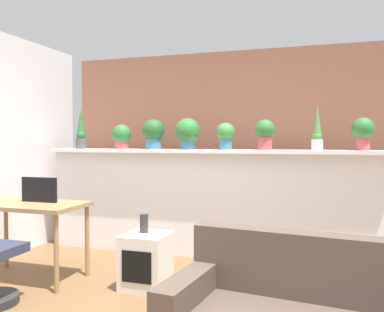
{
  "coord_description": "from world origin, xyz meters",
  "views": [
    {
      "loc": [
        1.24,
        -2.55,
        1.35
      ],
      "look_at": [
        0.08,
        1.13,
        1.21
      ],
      "focal_mm": 37.97,
      "sensor_mm": 36.0,
      "label": 1
    }
  ],
  "objects_px": {
    "potted_plant_0": "(81,132)",
    "potted_plant_3": "(188,132)",
    "potted_plant_1": "(122,136)",
    "potted_plant_2": "(153,133)",
    "potted_plant_4": "(226,135)",
    "potted_plant_6": "(317,131)",
    "potted_plant_5": "(265,133)",
    "desk": "(28,211)",
    "vase_on_shelf": "(144,223)",
    "potted_plant_7": "(363,131)",
    "tv_monitor": "(39,190)",
    "side_cube_shelf": "(146,261)"
  },
  "relations": [
    {
      "from": "tv_monitor",
      "to": "potted_plant_6",
      "type": "bearing_deg",
      "value": 23.21
    },
    {
      "from": "potted_plant_0",
      "to": "potted_plant_2",
      "type": "relative_size",
      "value": 1.39
    },
    {
      "from": "desk",
      "to": "tv_monitor",
      "type": "xyz_separation_m",
      "value": [
        0.07,
        0.08,
        0.21
      ]
    },
    {
      "from": "vase_on_shelf",
      "to": "side_cube_shelf",
      "type": "bearing_deg",
      "value": -52.34
    },
    {
      "from": "potted_plant_3",
      "to": "potted_plant_7",
      "type": "bearing_deg",
      "value": 1.37
    },
    {
      "from": "potted_plant_3",
      "to": "tv_monitor",
      "type": "relative_size",
      "value": 0.93
    },
    {
      "from": "potted_plant_2",
      "to": "potted_plant_5",
      "type": "distance_m",
      "value": 1.35
    },
    {
      "from": "potted_plant_1",
      "to": "desk",
      "type": "height_order",
      "value": "potted_plant_1"
    },
    {
      "from": "potted_plant_5",
      "to": "desk",
      "type": "height_order",
      "value": "potted_plant_5"
    },
    {
      "from": "potted_plant_5",
      "to": "potted_plant_7",
      "type": "relative_size",
      "value": 0.98
    },
    {
      "from": "potted_plant_0",
      "to": "desk",
      "type": "height_order",
      "value": "potted_plant_0"
    },
    {
      "from": "potted_plant_3",
      "to": "potted_plant_4",
      "type": "xyz_separation_m",
      "value": [
        0.45,
        0.03,
        -0.03
      ]
    },
    {
      "from": "potted_plant_5",
      "to": "side_cube_shelf",
      "type": "xyz_separation_m",
      "value": [
        -0.95,
        -1.07,
        -1.19
      ]
    },
    {
      "from": "potted_plant_0",
      "to": "potted_plant_7",
      "type": "distance_m",
      "value": 3.32
    },
    {
      "from": "potted_plant_2",
      "to": "potted_plant_3",
      "type": "xyz_separation_m",
      "value": [
        0.45,
        -0.04,
        0.0
      ]
    },
    {
      "from": "tv_monitor",
      "to": "side_cube_shelf",
      "type": "bearing_deg",
      "value": 2.0
    },
    {
      "from": "desk",
      "to": "vase_on_shelf",
      "type": "xyz_separation_m",
      "value": [
        1.16,
        0.17,
        -0.08
      ]
    },
    {
      "from": "potted_plant_5",
      "to": "potted_plant_0",
      "type": "bearing_deg",
      "value": 179.87
    },
    {
      "from": "potted_plant_7",
      "to": "desk",
      "type": "bearing_deg",
      "value": -158.29
    },
    {
      "from": "potted_plant_4",
      "to": "vase_on_shelf",
      "type": "relative_size",
      "value": 1.75
    },
    {
      "from": "potted_plant_1",
      "to": "potted_plant_2",
      "type": "relative_size",
      "value": 0.84
    },
    {
      "from": "potted_plant_1",
      "to": "tv_monitor",
      "type": "relative_size",
      "value": 0.78
    },
    {
      "from": "potted_plant_0",
      "to": "potted_plant_1",
      "type": "bearing_deg",
      "value": 7.05
    },
    {
      "from": "potted_plant_3",
      "to": "desk",
      "type": "xyz_separation_m",
      "value": [
        -1.25,
        -1.2,
        -0.79
      ]
    },
    {
      "from": "potted_plant_2",
      "to": "potted_plant_3",
      "type": "bearing_deg",
      "value": -5.65
    },
    {
      "from": "potted_plant_5",
      "to": "potted_plant_7",
      "type": "distance_m",
      "value": 1.0
    },
    {
      "from": "potted_plant_7",
      "to": "side_cube_shelf",
      "type": "distance_m",
      "value": 2.55
    },
    {
      "from": "potted_plant_0",
      "to": "tv_monitor",
      "type": "xyz_separation_m",
      "value": [
        0.24,
        -1.12,
        -0.6
      ]
    },
    {
      "from": "potted_plant_2",
      "to": "side_cube_shelf",
      "type": "distance_m",
      "value": 1.7
    },
    {
      "from": "side_cube_shelf",
      "to": "vase_on_shelf",
      "type": "distance_m",
      "value": 0.34
    },
    {
      "from": "potted_plant_0",
      "to": "potted_plant_3",
      "type": "bearing_deg",
      "value": 0.28
    },
    {
      "from": "potted_plant_0",
      "to": "potted_plant_6",
      "type": "xyz_separation_m",
      "value": [
        2.87,
        0.01,
        -0.02
      ]
    },
    {
      "from": "potted_plant_4",
      "to": "potted_plant_6",
      "type": "xyz_separation_m",
      "value": [
        1.0,
        -0.03,
        0.03
      ]
    },
    {
      "from": "potted_plant_0",
      "to": "side_cube_shelf",
      "type": "xyz_separation_m",
      "value": [
        1.37,
        -1.08,
        -1.23
      ]
    },
    {
      "from": "potted_plant_6",
      "to": "desk",
      "type": "bearing_deg",
      "value": -155.89
    },
    {
      "from": "potted_plant_0",
      "to": "potted_plant_4",
      "type": "bearing_deg",
      "value": 0.99
    },
    {
      "from": "potted_plant_3",
      "to": "potted_plant_4",
      "type": "distance_m",
      "value": 0.45
    },
    {
      "from": "potted_plant_7",
      "to": "potted_plant_5",
      "type": "bearing_deg",
      "value": -176.71
    },
    {
      "from": "potted_plant_4",
      "to": "potted_plant_5",
      "type": "xyz_separation_m",
      "value": [
        0.45,
        -0.04,
        0.01
      ]
    },
    {
      "from": "potted_plant_3",
      "to": "potted_plant_7",
      "type": "xyz_separation_m",
      "value": [
        1.89,
        0.05,
        -0.0
      ]
    },
    {
      "from": "potted_plant_6",
      "to": "side_cube_shelf",
      "type": "relative_size",
      "value": 0.97
    },
    {
      "from": "tv_monitor",
      "to": "side_cube_shelf",
      "type": "xyz_separation_m",
      "value": [
        1.13,
        0.04,
        -0.62
      ]
    },
    {
      "from": "potted_plant_1",
      "to": "potted_plant_6",
      "type": "distance_m",
      "value": 2.33
    },
    {
      "from": "potted_plant_1",
      "to": "side_cube_shelf",
      "type": "distance_m",
      "value": 1.84
    },
    {
      "from": "desk",
      "to": "vase_on_shelf",
      "type": "distance_m",
      "value": 1.17
    },
    {
      "from": "potted_plant_0",
      "to": "tv_monitor",
      "type": "height_order",
      "value": "potted_plant_0"
    },
    {
      "from": "tv_monitor",
      "to": "vase_on_shelf",
      "type": "xyz_separation_m",
      "value": [
        1.09,
        0.09,
        -0.29
      ]
    },
    {
      "from": "potted_plant_1",
      "to": "side_cube_shelf",
      "type": "bearing_deg",
      "value": -53.96
    },
    {
      "from": "potted_plant_1",
      "to": "potted_plant_3",
      "type": "xyz_separation_m",
      "value": [
        0.88,
        -0.06,
        0.04
      ]
    },
    {
      "from": "potted_plant_6",
      "to": "potted_plant_2",
      "type": "bearing_deg",
      "value": 178.62
    }
  ]
}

